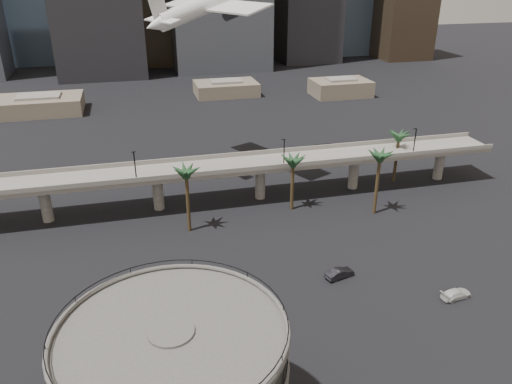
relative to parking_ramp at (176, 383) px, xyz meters
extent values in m
cylinder|color=#484643|center=(0.00, 0.00, 1.94)|extent=(22.00, 22.00, 0.45)
torus|color=#484643|center=(0.00, 0.00, 2.41)|extent=(22.20, 22.20, 0.50)
torus|color=black|center=(0.00, 0.00, 3.21)|extent=(21.80, 21.80, 0.10)
cylinder|color=#484643|center=(0.00, 0.00, 5.94)|extent=(22.00, 22.00, 0.45)
torus|color=#484643|center=(0.00, 0.00, 6.41)|extent=(22.20, 22.20, 0.50)
torus|color=black|center=(0.00, 0.00, 7.21)|extent=(21.80, 21.80, 0.10)
cube|color=slate|center=(13.00, 59.00, -1.84)|extent=(130.00, 9.00, 0.90)
cube|color=slate|center=(13.00, 54.50, -0.94)|extent=(130.00, 0.30, 1.00)
cube|color=slate|center=(13.00, 63.50, -0.94)|extent=(130.00, 0.30, 1.00)
cylinder|color=slate|center=(-20.00, 59.00, -6.04)|extent=(2.20, 2.20, 8.00)
cylinder|color=slate|center=(2.00, 59.00, -6.04)|extent=(2.20, 2.20, 8.00)
cylinder|color=slate|center=(24.00, 59.00, -6.04)|extent=(2.20, 2.20, 8.00)
cylinder|color=slate|center=(46.00, 59.00, -6.04)|extent=(2.20, 2.20, 8.00)
cylinder|color=slate|center=(68.00, 59.00, -6.04)|extent=(2.20, 2.20, 8.00)
cylinder|color=black|center=(-2.00, 55.00, 1.66)|extent=(0.24, 0.24, 6.00)
cylinder|color=black|center=(28.00, 55.00, 1.66)|extent=(0.24, 0.24, 6.00)
cylinder|color=black|center=(58.00, 55.00, 1.66)|extent=(0.24, 0.24, 6.00)
cylinder|color=#42331C|center=(7.00, 48.00, -3.76)|extent=(0.70, 0.70, 12.15)
ellipsoid|color=#1B3D20|center=(7.00, 48.00, 2.71)|extent=(4.40, 4.40, 2.00)
cylinder|color=#42331C|center=(29.00, 52.00, -4.44)|extent=(0.70, 0.70, 10.80)
ellipsoid|color=#1B3D20|center=(29.00, 52.00, 1.36)|extent=(4.40, 4.40, 2.00)
cylinder|color=#42331C|center=(45.00, 46.00, -3.54)|extent=(0.70, 0.70, 12.60)
ellipsoid|color=#1B3D20|center=(45.00, 46.00, 3.16)|extent=(4.40, 4.40, 2.00)
cylinder|color=#42331C|center=(57.00, 60.00, -4.21)|extent=(0.70, 0.70, 11.25)
ellipsoid|color=#1B3D20|center=(57.00, 60.00, 1.81)|extent=(4.40, 4.40, 2.00)
cube|color=#645B4A|center=(-32.00, 144.00, -7.09)|extent=(28.00, 18.00, 5.50)
cube|color=slate|center=(-32.00, 144.00, -3.94)|extent=(14.00, 9.00, 0.80)
cube|color=#645B4A|center=(35.00, 154.00, -7.34)|extent=(24.00, 16.00, 5.00)
cube|color=slate|center=(35.00, 154.00, -4.44)|extent=(12.00, 8.00, 0.80)
cube|color=#645B4A|center=(78.00, 142.00, -6.84)|extent=(22.00, 15.00, 6.00)
cube|color=slate|center=(78.00, 142.00, -3.44)|extent=(11.00, 7.50, 0.80)
cube|color=#3C4C5D|center=(-42.00, 249.00, 13.87)|extent=(30.00, 30.00, 47.41)
cube|color=gray|center=(68.00, 244.00, 10.91)|extent=(24.00, 24.00, 41.49)
cube|color=#31271B|center=(143.00, 214.00, 18.81)|extent=(26.00, 26.00, 57.29)
cube|color=gray|center=(31.00, 264.00, 8.93)|extent=(22.00, 22.00, 37.54)
cylinder|color=silver|center=(18.55, 75.77, 29.98)|extent=(27.85, 16.30, 10.85)
cone|color=silver|center=(4.51, 68.84, 25.98)|extent=(5.39, 4.92, 4.13)
cube|color=silver|center=(17.78, 75.39, 29.11)|extent=(19.81, 30.98, 2.03)
cube|color=silver|center=(6.23, 69.69, 26.90)|extent=(6.85, 10.45, 0.87)
cube|color=silver|center=(5.58, 69.37, 29.73)|extent=(4.33, 2.39, 6.38)
cylinder|color=#25252A|center=(16.02, 80.92, 27.83)|extent=(5.19, 3.98, 3.10)
cylinder|color=#25252A|center=(21.10, 70.64, 27.83)|extent=(5.19, 3.98, 3.10)
imported|color=red|center=(10.97, 23.80, -9.12)|extent=(4.37, 2.21, 1.43)
imported|color=black|center=(28.86, 26.02, -9.01)|extent=(5.27, 2.98, 1.64)
imported|color=silver|center=(44.16, 16.49, -9.10)|extent=(5.30, 2.75, 1.47)
camera|label=1|loc=(-1.32, -37.26, 37.28)|focal=35.00mm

